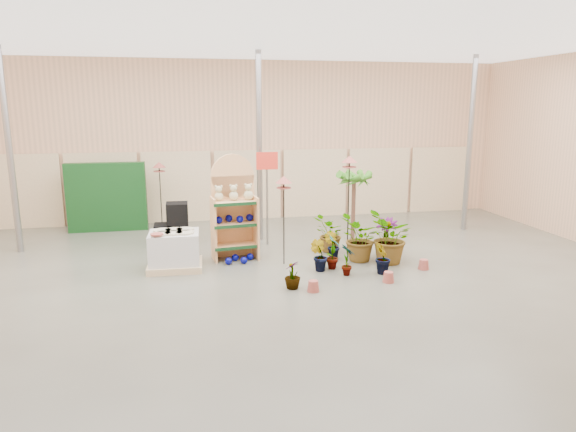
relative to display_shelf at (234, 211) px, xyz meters
name	(u,v)px	position (x,y,z in m)	size (l,w,h in m)	color
room	(279,161)	(0.77, -1.21, 1.19)	(15.20, 12.10, 4.70)	#504F45
display_shelf	(234,211)	(0.00, 0.00, 0.00)	(1.01, 0.71, 2.24)	tan
teddy_bears	(235,194)	(0.02, -0.11, 0.39)	(0.82, 0.21, 0.34)	#C8BE8D
gazing_balls_shelf	(234,219)	(0.00, -0.13, -0.14)	(0.82, 0.28, 0.16)	#040774
gazing_balls_floor	(239,259)	(0.06, -0.44, -0.95)	(0.63, 0.39, 0.15)	#040774
pallet_stack	(175,250)	(-1.26, -0.61, -0.64)	(1.10, 0.93, 0.80)	#CEB186
charcoal_planters	(174,227)	(-1.31, 1.34, -0.61)	(0.80, 0.50, 1.00)	black
trellis_stock	(107,197)	(-3.03, 3.08, -0.12)	(2.00, 0.30, 1.80)	#0F3C14
offer_sign	(267,179)	(0.87, 0.86, 0.55)	(0.50, 0.08, 2.20)	gray
bird_table_front	(284,183)	(0.96, -0.72, 0.69)	(0.34, 0.34, 1.85)	black
bird_table_right	(349,163)	(2.49, -0.26, 1.01)	(0.34, 0.34, 2.19)	black
bird_table_back	(159,167)	(-1.65, 2.79, 0.66)	(0.34, 0.34, 1.82)	black
palm	(354,178)	(3.03, 0.98, 0.51)	(0.70, 0.70, 1.79)	brown
potted_plant_0	(333,251)	(1.86, -1.24, -0.64)	(0.40, 0.27, 0.77)	#397F1D
potted_plant_1	(319,255)	(1.56, -1.29, -0.71)	(0.35, 0.28, 0.63)	#397F1D
potted_plant_2	(360,239)	(2.57, -0.86, -0.52)	(0.90, 0.78, 1.00)	#397F1D
potted_plant_3	(386,237)	(3.27, -0.59, -0.60)	(0.48, 0.48, 0.85)	#397F1D
potted_plant_5	(332,246)	(2.05, -0.57, -0.73)	(0.32, 0.26, 0.59)	#397F1D
potted_plant_6	(330,234)	(2.16, -0.04, -0.61)	(0.74, 0.64, 0.82)	#397F1D
potted_plant_7	(293,275)	(0.84, -2.20, -0.77)	(0.29, 0.29, 0.51)	#397F1D
potted_plant_8	(347,260)	(2.03, -1.69, -0.70)	(0.34, 0.23, 0.64)	#397F1D
potted_plant_9	(383,258)	(2.73, -1.76, -0.69)	(0.36, 0.29, 0.66)	#397F1D
potted_plant_10	(391,238)	(3.14, -1.14, -0.46)	(1.01, 0.87, 1.12)	#397F1D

